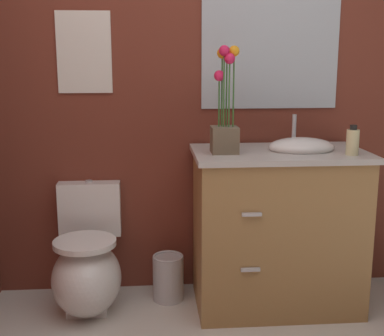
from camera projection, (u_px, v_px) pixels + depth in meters
wall_back at (243, 82)px, 3.08m from camera, size 3.95×0.05×2.50m
toilet at (87, 268)px, 2.92m from camera, size 0.38×0.59×0.69m
vanity_cabinet at (277, 227)px, 2.94m from camera, size 0.94×0.56×1.08m
flower_vase at (225, 117)px, 2.74m from camera, size 0.14×0.14×0.56m
soap_bottle at (353, 142)px, 2.71m from camera, size 0.07×0.07×0.16m
trash_bin at (168, 277)px, 3.06m from camera, size 0.18×0.18×0.27m
wall_poster at (84, 52)px, 2.94m from camera, size 0.30×0.01×0.45m
wall_mirror at (271, 47)px, 3.02m from camera, size 0.80×0.01×0.70m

